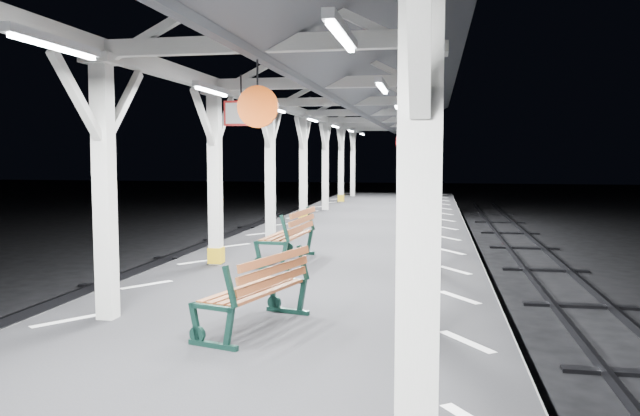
# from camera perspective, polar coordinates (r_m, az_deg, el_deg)

# --- Properties ---
(ground) EXTENTS (120.00, 120.00, 0.00)m
(ground) POSITION_cam_1_polar(r_m,az_deg,el_deg) (9.90, -2.23, -13.26)
(ground) COLOR black
(ground) RESTS_ON ground
(platform) EXTENTS (6.00, 50.00, 1.00)m
(platform) POSITION_cam_1_polar(r_m,az_deg,el_deg) (9.76, -2.24, -10.47)
(platform) COLOR black
(platform) RESTS_ON ground
(hazard_stripes_left) EXTENTS (1.00, 48.00, 0.01)m
(hazard_stripes_left) POSITION_cam_1_polar(r_m,az_deg,el_deg) (10.44, -15.57, -6.78)
(hazard_stripes_left) COLOR silver
(hazard_stripes_left) RESTS_ON platform
(hazard_stripes_right) EXTENTS (1.00, 48.00, 0.01)m
(hazard_stripes_right) POSITION_cam_1_polar(r_m,az_deg,el_deg) (9.42, 12.60, -7.99)
(hazard_stripes_right) COLOR silver
(hazard_stripes_right) RESTS_ON platform
(track_left) EXTENTS (2.20, 60.00, 0.16)m
(track_left) POSITION_cam_1_polar(r_m,az_deg,el_deg) (11.97, -26.68, -10.18)
(track_left) COLOR #2D2D33
(track_left) RESTS_ON ground
(canopy) EXTENTS (5.40, 49.00, 4.65)m
(canopy) POSITION_cam_1_polar(r_m,az_deg,el_deg) (9.51, -2.33, 13.80)
(canopy) COLOR silver
(canopy) RESTS_ON platform
(bench_near) EXTENTS (1.07, 1.82, 0.93)m
(bench_near) POSITION_cam_1_polar(r_m,az_deg,el_deg) (7.48, -5.43, -7.38)
(bench_near) COLOR #113028
(bench_near) RESTS_ON platform
(bench_mid) EXTENTS (0.81, 1.93, 1.03)m
(bench_mid) POSITION_cam_1_polar(r_m,az_deg,el_deg) (12.14, -2.62, -2.39)
(bench_mid) COLOR #113028
(bench_mid) RESTS_ON platform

